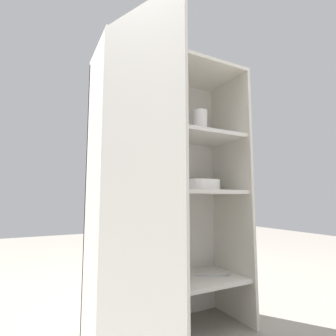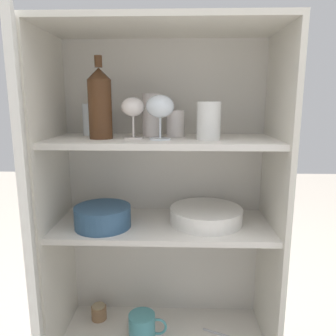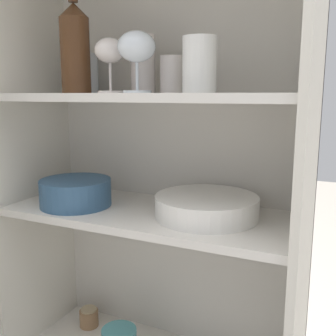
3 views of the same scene
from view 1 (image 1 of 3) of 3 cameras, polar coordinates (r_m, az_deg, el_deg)
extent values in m
cube|color=silver|center=(1.46, -2.18, -5.71)|extent=(0.78, 0.02, 1.32)
cube|color=silver|center=(1.19, -15.74, -5.25)|extent=(0.02, 0.34, 1.32)
cube|color=silver|center=(1.54, 13.54, -5.58)|extent=(0.02, 0.34, 1.32)
cube|color=silver|center=(1.49, 0.79, 21.13)|extent=(0.78, 0.34, 0.02)
cube|color=silver|center=(1.38, 0.87, -23.90)|extent=(0.75, 0.30, 0.02)
cube|color=silver|center=(1.32, 0.83, -5.21)|extent=(0.75, 0.30, 0.02)
cube|color=silver|center=(1.36, 0.81, 7.57)|extent=(0.75, 0.30, 0.02)
cube|color=silver|center=(0.87, -6.39, -5.06)|extent=(0.18, 0.36, 1.32)
cylinder|color=white|center=(1.37, -10.66, 10.53)|extent=(0.08, 0.08, 0.11)
cylinder|color=white|center=(1.42, 7.02, 9.95)|extent=(0.08, 0.08, 0.12)
cylinder|color=silver|center=(1.44, 1.41, 9.10)|extent=(0.06, 0.06, 0.09)
cylinder|color=silver|center=(1.41, -1.68, 10.61)|extent=(0.06, 0.06, 0.15)
cylinder|color=white|center=(1.32, 1.58, 8.57)|extent=(0.07, 0.07, 0.01)
cylinder|color=white|center=(1.33, 1.57, 10.03)|extent=(0.01, 0.01, 0.06)
ellipsoid|color=white|center=(1.35, 1.56, 12.78)|extent=(0.09, 0.09, 0.07)
cylinder|color=silver|center=(1.30, -2.39, 8.81)|extent=(0.07, 0.07, 0.01)
cylinder|color=silver|center=(1.31, -2.38, 10.36)|extent=(0.01, 0.01, 0.07)
ellipsoid|color=silver|center=(1.33, -2.37, 12.99)|extent=(0.08, 0.08, 0.06)
cylinder|color=#4C2D19|center=(1.29, -6.85, 13.23)|extent=(0.08, 0.08, 0.19)
cone|color=#4C2D19|center=(1.34, -6.78, 17.79)|extent=(0.08, 0.08, 0.04)
cylinder|color=#4C2D19|center=(1.35, -6.75, 19.21)|extent=(0.02, 0.02, 0.04)
cylinder|color=white|center=(1.41, 6.12, -4.67)|extent=(0.25, 0.25, 0.01)
cylinder|color=white|center=(1.41, 6.12, -4.31)|extent=(0.25, 0.25, 0.01)
cylinder|color=white|center=(1.41, 6.11, -3.94)|extent=(0.25, 0.25, 0.01)
cylinder|color=white|center=(1.41, 6.11, -3.58)|extent=(0.25, 0.25, 0.01)
cylinder|color=white|center=(1.41, 6.10, -3.21)|extent=(0.25, 0.25, 0.01)
cylinder|color=white|center=(1.41, 6.10, -2.85)|extent=(0.25, 0.25, 0.01)
cylinder|color=#33567A|center=(1.20, -6.80, -2.81)|extent=(0.19, 0.19, 0.07)
torus|color=#33567A|center=(1.20, -6.78, -1.27)|extent=(0.19, 0.19, 0.01)
cylinder|color=teal|center=(1.30, -1.35, -22.23)|extent=(0.10, 0.10, 0.10)
torus|color=teal|center=(1.32, 1.10, -21.70)|extent=(0.07, 0.01, 0.07)
cylinder|color=#99704C|center=(1.34, -11.58, -22.69)|extent=(0.06, 0.06, 0.05)
cylinder|color=tan|center=(1.33, -11.54, -21.45)|extent=(0.05, 0.05, 0.01)
cylinder|color=silver|center=(1.49, 9.60, -22.00)|extent=(0.16, 0.07, 0.01)
ellipsoid|color=silver|center=(1.51, 12.93, -21.63)|extent=(0.04, 0.03, 0.01)
camera|label=2|loc=(0.83, 53.22, 30.60)|focal=35.00mm
camera|label=3|loc=(1.18, 46.35, 12.34)|focal=42.00mm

